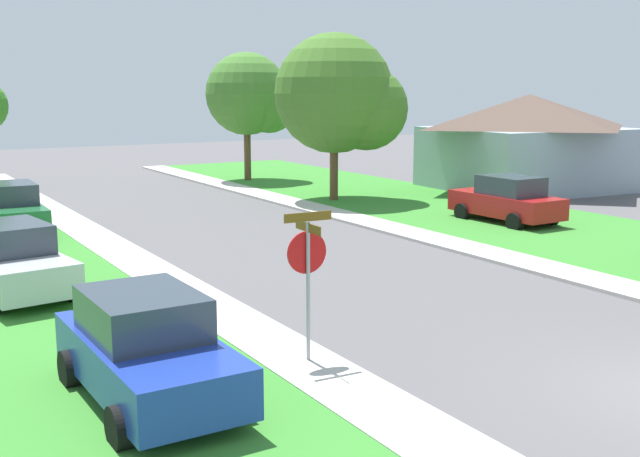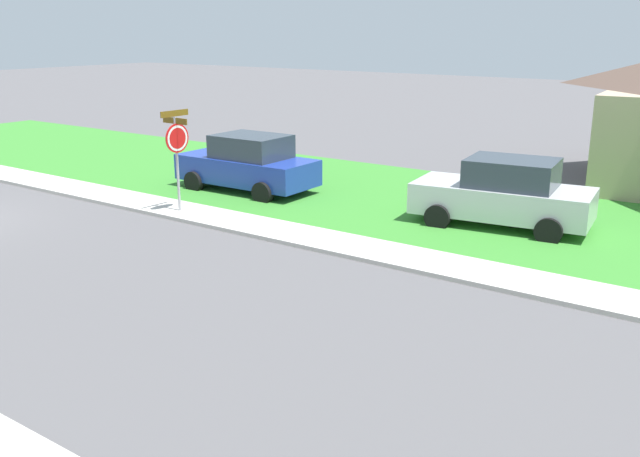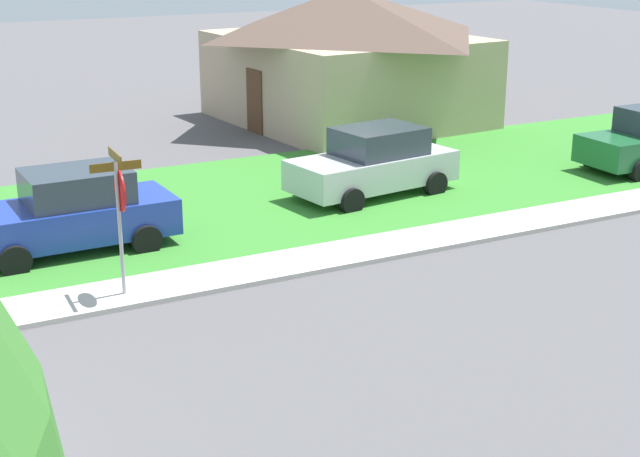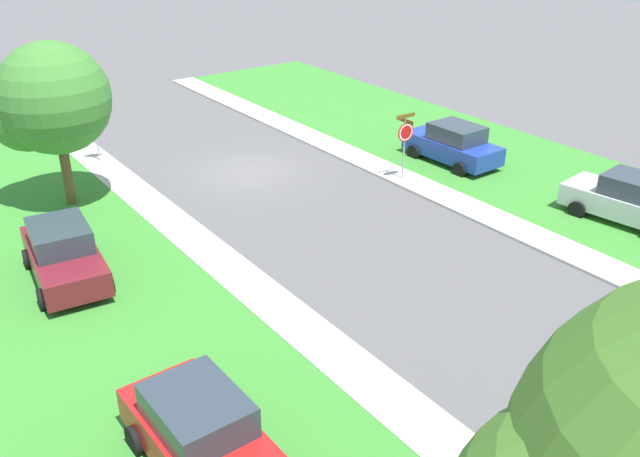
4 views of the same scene
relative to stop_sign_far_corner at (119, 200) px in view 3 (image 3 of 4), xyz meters
name	(u,v)px [view 3 (image 3 of 4)]	position (x,y,z in m)	size (l,w,h in m)	color
sidewalk_west	(455,234)	(-0.11, 7.50, -1.84)	(1.40, 56.00, 0.10)	beige
lawn_west	(350,185)	(-4.81, 7.50, -1.85)	(8.00, 56.00, 0.08)	#38842D
stop_sign_far_corner	(119,200)	(0.00, 0.00, 0.00)	(0.92, 0.92, 2.77)	#9E9EA3
car_blue_kerbside_mid	(72,212)	(-3.01, -0.20, -1.01)	(2.09, 4.33, 1.76)	#1E389E
car_silver_near_corner	(374,163)	(-3.70, 7.55, -1.01)	(2.45, 4.50, 1.76)	silver
house_left_setback	(346,53)	(-12.40, 11.64, 0.49)	(9.58, 8.48, 4.60)	tan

